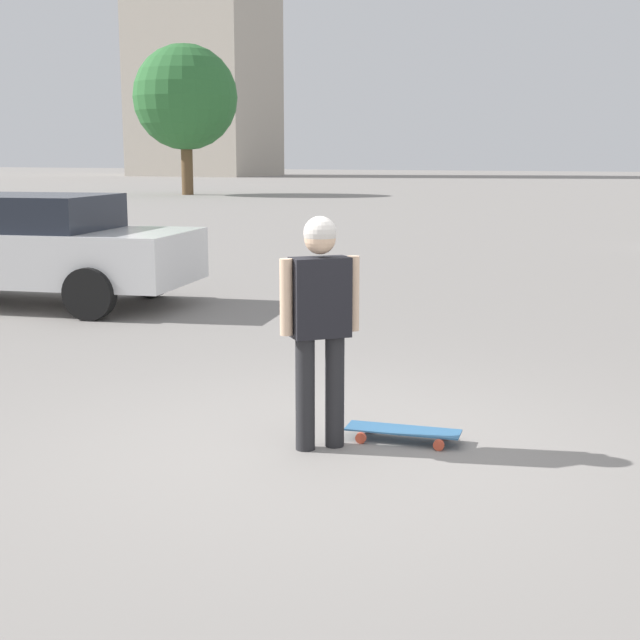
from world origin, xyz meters
The scene contains 6 objects.
ground_plane centered at (0.00, 0.00, 0.00)m, with size 220.00×220.00×0.00m, color gray.
person centered at (0.00, 0.00, 0.96)m, with size 0.42×0.43×1.60m.
skateboard centered at (0.37, -0.48, 0.07)m, with size 0.37×0.83×0.09m.
car_parked_near centered at (3.88, 6.15, 0.77)m, with size 2.75×4.89×1.48m.
building_block_distant centered at (70.68, 44.48, 16.14)m, with size 9.65×12.38×32.27m.
tree_distant centered at (33.65, 22.75, 4.84)m, with size 5.24×5.24×7.48m.
Camera 1 is at (-5.39, -2.45, 2.00)m, focal length 50.00 mm.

